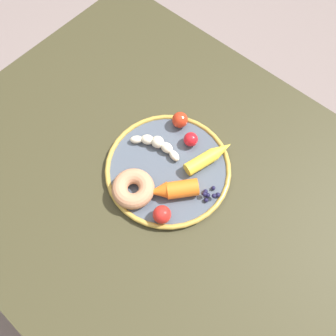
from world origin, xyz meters
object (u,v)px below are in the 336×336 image
tomato_near (162,215)px  tomato_far (191,139)px  plate (168,169)px  dining_table (166,193)px  tomato_mid (180,120)px  banana (157,144)px  donut (133,189)px  blueberry_pile (210,194)px  carrot_orange (173,189)px  carrot_yellow (209,157)px

tomato_near → tomato_far: bearing=-68.4°
plate → tomato_far: tomato_far is taller
dining_table → plate: size_ratio=3.76×
tomato_mid → banana: bearing=90.1°
donut → tomato_far: 0.19m
plate → blueberry_pile: (-0.12, -0.01, 0.01)m
carrot_orange → blueberry_pile: bearing=-144.2°
tomato_near → tomato_far: tomato_near is taller
carrot_yellow → donut: donut is taller
dining_table → blueberry_pile: size_ratio=25.71×
plate → tomato_near: tomato_near is taller
banana → blueberry_pile: banana is taller
plate → tomato_far: size_ratio=8.57×
donut → carrot_orange: bearing=-139.9°
carrot_orange → donut: 0.09m
dining_table → tomato_mid: 0.19m
blueberry_pile → tomato_far: (0.12, -0.08, 0.01)m
banana → blueberry_pile: (-0.18, 0.02, -0.00)m
banana → donut: bearing=107.7°
blueberry_pile → tomato_far: tomato_far is taller
donut → blueberry_pile: size_ratio=2.22×
banana → tomato_near: size_ratio=3.26×
tomato_mid → tomato_near: bearing=121.4°
tomato_near → tomato_mid: bearing=-58.6°
carrot_yellow → dining_table: bearing=66.5°
tomato_far → carrot_yellow: bearing=173.6°
dining_table → tomato_far: 0.16m
plate → tomato_mid: tomato_mid is taller
plate → donut: (0.02, 0.10, 0.02)m
blueberry_pile → dining_table: bearing=18.5°
donut → tomato_mid: size_ratio=2.45×
carrot_orange → tomato_far: carrot_orange is taller
dining_table → donut: size_ratio=11.57×
blueberry_pile → carrot_yellow: bearing=-50.0°
banana → carrot_orange: 0.13m
banana → tomato_mid: bearing=-89.9°
dining_table → tomato_far: (0.02, -0.11, 0.11)m
plate → carrot_orange: bearing=142.0°
plate → carrot_yellow: carrot_yellow is taller
carrot_orange → blueberry_pile: carrot_orange is taller
donut → tomato_mid: bearing=-79.3°
carrot_orange → blueberry_pile: size_ratio=2.63×
blueberry_pile → tomato_mid: (0.18, -0.10, 0.01)m
banana → carrot_yellow: (-0.12, -0.06, 0.00)m
donut → tomato_far: (-0.02, -0.19, -0.00)m
carrot_orange → carrot_yellow: carrot_orange is taller
carrot_orange → blueberry_pile: 0.09m
banana → carrot_yellow: bearing=-154.9°
tomato_far → donut: bearing=85.2°
carrot_orange → carrot_yellow: size_ratio=0.88×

